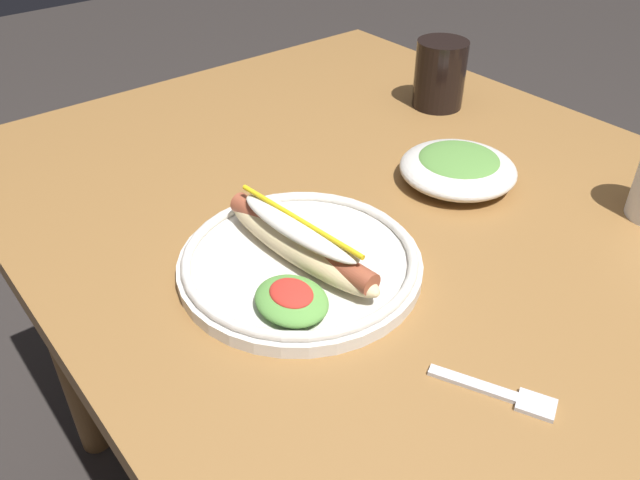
# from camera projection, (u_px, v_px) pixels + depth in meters

# --- Properties ---
(dining_table) EXTENTS (1.36, 0.92, 0.74)m
(dining_table) POSITION_uv_depth(u_px,v_px,m) (435.00, 290.00, 0.86)
(dining_table) COLOR olive
(dining_table) RESTS_ON ground_plane
(hot_dog_plate) EXTENTS (0.29, 0.29, 0.08)m
(hot_dog_plate) POSITION_uv_depth(u_px,v_px,m) (300.00, 258.00, 0.73)
(hot_dog_plate) COLOR silver
(hot_dog_plate) RESTS_ON dining_table
(fork) EXTENTS (0.12, 0.07, 0.00)m
(fork) POSITION_uv_depth(u_px,v_px,m) (502.00, 394.00, 0.60)
(fork) COLOR silver
(fork) RESTS_ON dining_table
(soda_cup) EXTENTS (0.09, 0.09, 0.12)m
(soda_cup) POSITION_uv_depth(u_px,v_px,m) (440.00, 74.00, 1.10)
(soda_cup) COLOR black
(soda_cup) RESTS_ON dining_table
(side_bowl) EXTENTS (0.17, 0.17, 0.05)m
(side_bowl) POSITION_uv_depth(u_px,v_px,m) (458.00, 167.00, 0.90)
(side_bowl) COLOR silver
(side_bowl) RESTS_ON dining_table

